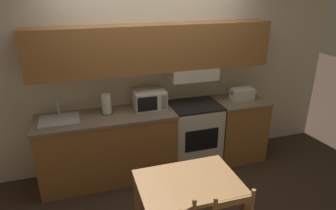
% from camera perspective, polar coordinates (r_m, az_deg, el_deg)
% --- Properties ---
extents(ground_plane, '(16.00, 16.00, 0.00)m').
position_cam_1_polar(ground_plane, '(4.59, -2.66, -9.96)').
color(ground_plane, '#3D2D23').
extents(wall_back, '(5.48, 0.38, 2.55)m').
position_cam_1_polar(wall_back, '(3.96, -2.61, 7.81)').
color(wall_back, silver).
rests_on(wall_back, ground_plane).
extents(lower_counter_main, '(1.73, 0.61, 0.91)m').
position_cam_1_polar(lower_counter_main, '(4.01, -11.30, -7.93)').
color(lower_counter_main, '#A36B38').
rests_on(lower_counter_main, ground_plane).
extents(lower_counter_right_stub, '(0.69, 0.61, 0.91)m').
position_cam_1_polar(lower_counter_right_stub, '(4.54, 13.10, -4.32)').
color(lower_counter_right_stub, '#A36B38').
rests_on(lower_counter_right_stub, ground_plane).
extents(stove_range, '(0.67, 0.56, 0.91)m').
position_cam_1_polar(stove_range, '(4.28, 4.94, -5.55)').
color(stove_range, white).
rests_on(stove_range, ground_plane).
extents(microwave, '(0.41, 0.34, 0.24)m').
position_cam_1_polar(microwave, '(3.93, -3.58, 1.14)').
color(microwave, white).
rests_on(microwave, lower_counter_main).
extents(toaster, '(0.33, 0.18, 0.16)m').
position_cam_1_polar(toaster, '(4.35, 13.95, 2.07)').
color(toaster, white).
rests_on(toaster, lower_counter_right_stub).
extents(sink_basin, '(0.47, 0.37, 0.25)m').
position_cam_1_polar(sink_basin, '(3.80, -20.03, -2.66)').
color(sink_basin, '#B7BABF').
rests_on(sink_basin, lower_counter_main).
extents(paper_towel_roll, '(0.13, 0.13, 0.26)m').
position_cam_1_polar(paper_towel_roll, '(3.81, -11.65, 0.19)').
color(paper_towel_roll, black).
rests_on(paper_towel_roll, lower_counter_main).
extents(dining_table, '(0.93, 0.66, 0.75)m').
position_cam_1_polar(dining_table, '(2.91, 3.87, -16.30)').
color(dining_table, '#9E7042').
rests_on(dining_table, ground_plane).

